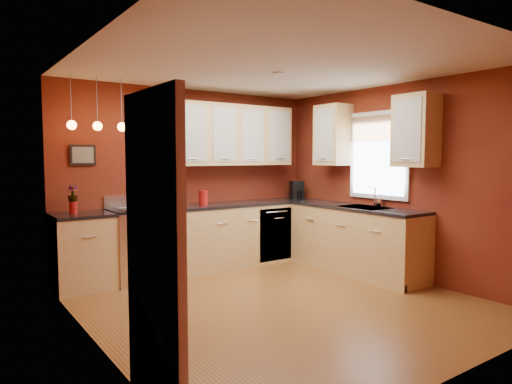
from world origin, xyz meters
TOP-DOWN VIEW (x-y plane):
  - floor at (0.00, 0.00)m, footprint 4.20×4.20m
  - ceiling at (0.00, 0.00)m, footprint 4.00×4.20m
  - wall_back at (0.00, 2.10)m, footprint 4.00×0.02m
  - wall_front at (0.00, -2.10)m, footprint 4.00×0.02m
  - wall_left at (-2.00, 0.00)m, footprint 0.02×4.20m
  - wall_right at (2.00, 0.00)m, footprint 0.02×4.20m
  - base_cabinets_back_left at (-1.65, 1.80)m, footprint 0.70×0.60m
  - base_cabinets_back_right at (0.73, 1.80)m, footprint 2.54×0.60m
  - base_cabinets_right at (1.70, 0.45)m, footprint 0.60×2.10m
  - counter_back_left at (-1.65, 1.80)m, footprint 0.70×0.62m
  - counter_back_right at (0.73, 1.80)m, footprint 2.54×0.62m
  - counter_right at (1.70, 0.45)m, footprint 0.62×2.10m
  - gas_range at (-0.92, 1.80)m, footprint 0.76×0.64m
  - dishwasher_front at (1.10, 1.51)m, footprint 0.60×0.02m
  - sink at (1.70, 0.30)m, footprint 0.50×0.70m
  - window at (1.97, 0.30)m, footprint 0.06×1.02m
  - door_left_wall at (-1.97, -1.20)m, footprint 0.12×0.82m
  - upper_cabinets_back at (0.60, 1.93)m, footprint 2.00×0.35m
  - upper_cabinets_right at (1.82, 0.32)m, footprint 0.35×1.95m
  - wall_picture at (-1.55, 2.08)m, footprint 0.32×0.03m
  - pendant_lights at (-1.45, 1.75)m, footprint 0.71×0.11m
  - red_canister at (0.03, 1.82)m, footprint 0.14×0.14m
  - red_vase at (-1.74, 1.85)m, footprint 0.09×0.09m
  - flowers at (-1.74, 1.85)m, footprint 0.16×0.16m
  - coffee_maker at (1.78, 1.81)m, footprint 0.24×0.24m
  - soap_pump at (1.95, 0.23)m, footprint 0.09×0.09m
  - dish_towel at (-0.91, 1.47)m, footprint 0.20×0.01m

SIDE VIEW (x-z plane):
  - floor at x=0.00m, z-range 0.00..0.00m
  - base_cabinets_back_left at x=-1.65m, z-range 0.00..0.90m
  - base_cabinets_back_right at x=0.73m, z-range 0.00..0.90m
  - base_cabinets_right at x=1.70m, z-range 0.00..0.90m
  - dishwasher_front at x=1.10m, z-range 0.05..0.85m
  - gas_range at x=-0.92m, z-range -0.07..1.04m
  - dish_towel at x=-0.91m, z-range 0.39..0.65m
  - sink at x=1.70m, z-range 0.75..1.08m
  - counter_back_left at x=-1.65m, z-range 0.90..0.94m
  - counter_back_right at x=0.73m, z-range 0.90..0.94m
  - counter_right at x=1.70m, z-range 0.90..0.94m
  - red_vase at x=-1.74m, z-range 0.94..1.09m
  - door_left_wall at x=-1.97m, z-range 0.00..2.05m
  - soap_pump at x=1.95m, z-range 0.94..1.12m
  - red_canister at x=0.03m, z-range 0.94..1.15m
  - coffee_maker at x=1.78m, z-range 0.93..1.22m
  - flowers at x=-1.74m, z-range 1.07..1.29m
  - wall_back at x=0.00m, z-range 0.00..2.60m
  - wall_front at x=0.00m, z-range 0.00..2.60m
  - wall_left at x=-2.00m, z-range 0.00..2.60m
  - wall_right at x=2.00m, z-range 0.00..2.60m
  - wall_picture at x=-1.55m, z-range 1.52..1.78m
  - window at x=1.97m, z-range 1.08..2.30m
  - upper_cabinets_back at x=0.60m, z-range 1.50..2.40m
  - upper_cabinets_right at x=1.82m, z-range 1.50..2.40m
  - pendant_lights at x=-1.45m, z-range 1.68..2.34m
  - ceiling at x=0.00m, z-range 2.59..2.61m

